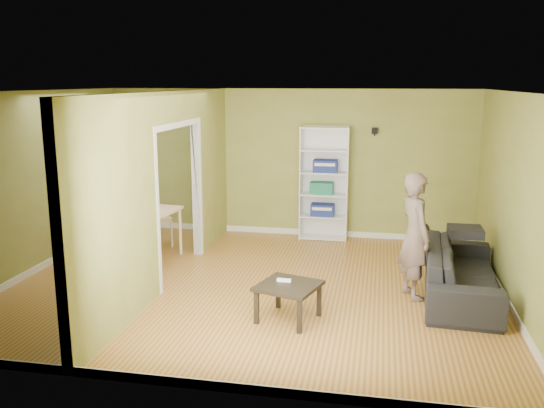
{
  "coord_description": "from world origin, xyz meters",
  "views": [
    {
      "loc": [
        1.63,
        -7.27,
        2.74
      ],
      "look_at": [
        0.2,
        0.2,
        1.1
      ],
      "focal_mm": 38.0,
      "sensor_mm": 36.0,
      "label": 1
    }
  ],
  "objects_px": {
    "sofa": "(462,264)",
    "bookshelf": "(324,183)",
    "chair_left": "(91,228)",
    "chair_far": "(157,218)",
    "person": "(415,225)",
    "dining_table": "(135,214)",
    "chair_near": "(121,239)",
    "coffee_table": "(288,290)"
  },
  "relations": [
    {
      "from": "coffee_table",
      "to": "chair_near",
      "type": "relative_size",
      "value": 0.67
    },
    {
      "from": "chair_left",
      "to": "chair_near",
      "type": "bearing_deg",
      "value": 69.78
    },
    {
      "from": "chair_far",
      "to": "coffee_table",
      "type": "bearing_deg",
      "value": 157.41
    },
    {
      "from": "chair_left",
      "to": "bookshelf",
      "type": "bearing_deg",
      "value": 134.6
    },
    {
      "from": "chair_near",
      "to": "chair_far",
      "type": "xyz_separation_m",
      "value": [
        0.05,
        1.24,
        0.03
      ]
    },
    {
      "from": "dining_table",
      "to": "chair_left",
      "type": "xyz_separation_m",
      "value": [
        -0.74,
        -0.04,
        -0.26
      ]
    },
    {
      "from": "person",
      "to": "coffee_table",
      "type": "distance_m",
      "value": 1.88
    },
    {
      "from": "coffee_table",
      "to": "chair_left",
      "type": "relative_size",
      "value": 0.73
    },
    {
      "from": "chair_left",
      "to": "coffee_table",
      "type": "bearing_deg",
      "value": 79.17
    },
    {
      "from": "chair_near",
      "to": "sofa",
      "type": "bearing_deg",
      "value": -1.41
    },
    {
      "from": "sofa",
      "to": "chair_left",
      "type": "relative_size",
      "value": 2.5
    },
    {
      "from": "bookshelf",
      "to": "chair_near",
      "type": "bearing_deg",
      "value": -138.24
    },
    {
      "from": "chair_far",
      "to": "bookshelf",
      "type": "bearing_deg",
      "value": -134.93
    },
    {
      "from": "sofa",
      "to": "bookshelf",
      "type": "distance_m",
      "value": 3.27
    },
    {
      "from": "sofa",
      "to": "person",
      "type": "distance_m",
      "value": 0.82
    },
    {
      "from": "coffee_table",
      "to": "chair_left",
      "type": "height_order",
      "value": "chair_left"
    },
    {
      "from": "sofa",
      "to": "person",
      "type": "height_order",
      "value": "person"
    },
    {
      "from": "sofa",
      "to": "bookshelf",
      "type": "relative_size",
      "value": 1.14
    },
    {
      "from": "person",
      "to": "chair_left",
      "type": "distance_m",
      "value": 5.02
    },
    {
      "from": "person",
      "to": "chair_far",
      "type": "xyz_separation_m",
      "value": [
        -4.06,
        1.46,
        -0.43
      ]
    },
    {
      "from": "bookshelf",
      "to": "dining_table",
      "type": "xyz_separation_m",
      "value": [
        -2.77,
        -1.73,
        -0.28
      ]
    },
    {
      "from": "sofa",
      "to": "dining_table",
      "type": "relative_size",
      "value": 1.78
    },
    {
      "from": "chair_left",
      "to": "chair_far",
      "type": "xyz_separation_m",
      "value": [
        0.86,
        0.6,
        0.07
      ]
    },
    {
      "from": "chair_near",
      "to": "chair_left",
      "type": "bearing_deg",
      "value": 141.85
    },
    {
      "from": "bookshelf",
      "to": "person",
      "type": "bearing_deg",
      "value": -61.71
    },
    {
      "from": "person",
      "to": "chair_far",
      "type": "relative_size",
      "value": 1.84
    },
    {
      "from": "chair_far",
      "to": "chair_near",
      "type": "bearing_deg",
      "value": 108.63
    },
    {
      "from": "dining_table",
      "to": "chair_far",
      "type": "distance_m",
      "value": 0.61
    },
    {
      "from": "chair_left",
      "to": "chair_near",
      "type": "height_order",
      "value": "chair_near"
    },
    {
      "from": "dining_table",
      "to": "person",
      "type": "bearing_deg",
      "value": -12.1
    },
    {
      "from": "dining_table",
      "to": "chair_left",
      "type": "height_order",
      "value": "chair_left"
    },
    {
      "from": "coffee_table",
      "to": "dining_table",
      "type": "xyz_separation_m",
      "value": [
        -2.73,
        1.93,
        0.34
      ]
    },
    {
      "from": "chair_far",
      "to": "sofa",
      "type": "bearing_deg",
      "value": -174.81
    },
    {
      "from": "person",
      "to": "chair_far",
      "type": "distance_m",
      "value": 4.33
    },
    {
      "from": "sofa",
      "to": "bookshelf",
      "type": "height_order",
      "value": "bookshelf"
    },
    {
      "from": "bookshelf",
      "to": "chair_near",
      "type": "xyz_separation_m",
      "value": [
        -2.7,
        -2.41,
        -0.5
      ]
    },
    {
      "from": "chair_near",
      "to": "chair_far",
      "type": "distance_m",
      "value": 1.24
    },
    {
      "from": "coffee_table",
      "to": "chair_near",
      "type": "distance_m",
      "value": 2.94
    },
    {
      "from": "person",
      "to": "bookshelf",
      "type": "bearing_deg",
      "value": 6.6
    },
    {
      "from": "chair_left",
      "to": "dining_table",
      "type": "bearing_deg",
      "value": 111.05
    },
    {
      "from": "sofa",
      "to": "coffee_table",
      "type": "bearing_deg",
      "value": 123.38
    },
    {
      "from": "person",
      "to": "chair_far",
      "type": "bearing_deg",
      "value": 48.52
    }
  ]
}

